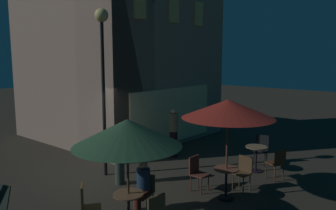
% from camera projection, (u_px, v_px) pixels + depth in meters
% --- Properties ---
extents(ground_plane, '(60.00, 60.00, 0.00)m').
position_uv_depth(ground_plane, '(104.00, 180.00, 9.62)').
color(ground_plane, '#312D25').
extents(cafe_building, '(6.57, 6.77, 7.48)m').
position_uv_depth(cafe_building, '(118.00, 51.00, 13.43)').
color(cafe_building, gray).
rests_on(cafe_building, ground).
extents(street_lamp_near_corner, '(0.39, 0.39, 4.84)m').
position_uv_depth(street_lamp_near_corner, '(102.00, 53.00, 9.56)').
color(street_lamp_near_corner, black).
rests_on(street_lamp_near_corner, ground).
extents(cafe_table_0, '(0.63, 0.63, 0.79)m').
position_uv_depth(cafe_table_0, '(226.00, 178.00, 8.31)').
color(cafe_table_0, black).
rests_on(cafe_table_0, ground).
extents(cafe_table_1, '(0.63, 0.63, 0.73)m').
position_uv_depth(cafe_table_1, '(129.00, 204.00, 6.95)').
color(cafe_table_1, black).
rests_on(cafe_table_1, ground).
extents(cafe_table_2, '(0.66, 0.66, 0.79)m').
position_uv_depth(cafe_table_2, '(256.00, 154.00, 10.31)').
color(cafe_table_2, black).
rests_on(cafe_table_2, ground).
extents(patio_umbrella_0, '(2.24, 2.24, 2.49)m').
position_uv_depth(patio_umbrella_0, '(228.00, 109.00, 8.06)').
color(patio_umbrella_0, black).
rests_on(patio_umbrella_0, ground).
extents(patio_umbrella_1, '(2.22, 2.22, 2.28)m').
position_uv_depth(patio_umbrella_1, '(127.00, 133.00, 6.73)').
color(patio_umbrella_1, black).
rests_on(patio_umbrella_1, ground).
extents(cafe_chair_0, '(0.43, 0.43, 0.91)m').
position_uv_depth(cafe_chair_0, '(243.00, 170.00, 8.86)').
color(cafe_chair_0, '#503A24').
rests_on(cafe_chair_0, ground).
extents(cafe_chair_1, '(0.42, 0.42, 0.91)m').
position_uv_depth(cafe_chair_1, '(197.00, 170.00, 8.87)').
color(cafe_chair_1, brown).
rests_on(cafe_chair_1, ground).
extents(cafe_chair_2, '(0.54, 0.54, 0.99)m').
position_uv_depth(cafe_chair_2, '(87.00, 204.00, 6.75)').
color(cafe_chair_2, brown).
rests_on(cafe_chair_2, ground).
extents(cafe_chair_4, '(0.50, 0.50, 0.85)m').
position_uv_depth(cafe_chair_4, '(145.00, 189.00, 7.66)').
color(cafe_chair_4, brown).
rests_on(cafe_chair_4, ground).
extents(cafe_chair_5, '(0.53, 0.53, 0.91)m').
position_uv_depth(cafe_chair_5, '(277.00, 161.00, 9.56)').
color(cafe_chair_5, '#4F2E1A').
rests_on(cafe_chair_5, ground).
extents(cafe_chair_6, '(0.52, 0.52, 0.95)m').
position_uv_depth(cafe_chair_6, '(261.00, 147.00, 11.01)').
color(cafe_chair_6, black).
rests_on(cafe_chair_6, ground).
extents(patron_seated_0, '(0.51, 0.40, 1.23)m').
position_uv_depth(patron_seated_0, '(142.00, 184.00, 7.50)').
color(patron_seated_0, '#4C1B18').
rests_on(patron_seated_0, ground).
extents(patron_standing_1, '(0.33, 0.33, 1.73)m').
position_uv_depth(patron_standing_1, '(173.00, 133.00, 11.72)').
color(patron_standing_1, black).
rests_on(patron_standing_1, ground).
extents(patron_standing_2, '(0.31, 0.31, 1.70)m').
position_uv_depth(patron_standing_2, '(119.00, 153.00, 9.25)').
color(patron_standing_2, '#31423A').
rests_on(patron_standing_2, ground).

